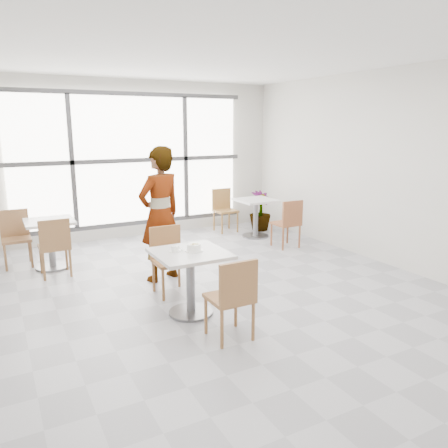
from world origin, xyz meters
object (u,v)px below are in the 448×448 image
bg_table_right (256,212)px  chair_far (169,255)px  coffee_cup (175,249)px  bg_table_left (51,237)px  person (160,215)px  bg_chair_left_near (55,243)px  main_table (190,271)px  bg_chair_right_near (289,221)px  bg_chair_left_far (16,234)px  chair_near (233,294)px  plant_right (260,211)px  oatmeal_bowl (194,247)px  bg_chair_right_far (224,207)px

bg_table_right → chair_far: bearing=-142.9°
coffee_cup → bg_table_left: bearing=113.1°
person → bg_chair_left_near: size_ratio=2.16×
coffee_cup → main_table: bearing=-30.9°
chair_far → bg_chair_right_near: (2.64, 0.98, 0.00)m
main_table → chair_far: chair_far is taller
person → chair_far: bearing=61.7°
main_table → bg_chair_left_far: bg_chair_left_far is taller
main_table → chair_near: (0.11, -0.80, -0.02)m
chair_near → person: size_ratio=0.46×
main_table → plant_right: bearing=46.6°
chair_near → bg_table_right: chair_near is taller
main_table → oatmeal_bowl: 0.28m
bg_chair_right_near → bg_chair_right_far: (-0.39, 1.71, 0.00)m
chair_far → bg_chair_left_near: same height
main_table → bg_chair_left_near: 2.40m
bg_chair_left_far → bg_chair_right_far: bearing=7.3°
bg_table_right → plant_right: size_ratio=0.92×
main_table → coffee_cup: coffee_cup is taller
bg_chair_left_far → bg_chair_right_far: same height
bg_chair_left_near → bg_chair_left_far: (-0.46, 0.87, 0.00)m
person → main_table: bearing=66.1°
oatmeal_bowl → plant_right: oatmeal_bowl is taller
oatmeal_bowl → plant_right: size_ratio=0.26×
coffee_cup → person: (0.26, 1.18, 0.16)m
bg_chair_left_near → chair_far: bearing=133.2°
oatmeal_bowl → bg_chair_right_far: size_ratio=0.24×
coffee_cup → chair_far: bearing=75.5°
chair_far → person: person is taller
bg_chair_right_near → bg_table_right: bearing=-84.8°
bg_table_left → oatmeal_bowl: bearing=-63.7°
chair_far → bg_chair_left_near: (-1.23, 1.31, 0.00)m
coffee_cup → plant_right: 4.38m
chair_near → plant_right: 4.87m
chair_near → bg_chair_right_near: bearing=-135.1°
chair_near → bg_chair_left_far: same height
main_table → person: size_ratio=0.42×
chair_far → oatmeal_bowl: (0.03, -0.76, 0.29)m
chair_far → person: (0.08, 0.50, 0.44)m
person → plant_right: person is taller
chair_near → bg_table_right: (2.47, 3.50, -0.01)m
oatmeal_bowl → bg_table_right: 3.71m
chair_near → bg_table_left: size_ratio=1.16×
chair_near → person: person is taller
main_table → bg_chair_left_near: (-1.20, 2.08, -0.02)m
chair_far → bg_table_left: size_ratio=1.16×
chair_far → bg_chair_right_far: size_ratio=1.00×
bg_table_right → plant_right: plant_right is taller
bg_chair_left_near → bg_table_right: bearing=-170.6°
main_table → bg_table_right: (2.58, 2.70, -0.04)m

